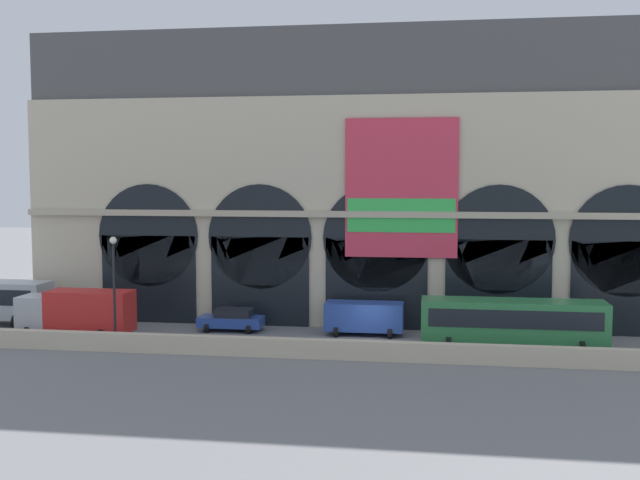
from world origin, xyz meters
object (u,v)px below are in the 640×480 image
(car_midwest, at_px, (232,319))
(bus_mideast, at_px, (513,322))
(street_lamp_quayside, at_px, (114,277))
(van_center, at_px, (364,317))
(box_truck_west, at_px, (77,312))

(car_midwest, bearing_deg, bus_mideast, -10.02)
(street_lamp_quayside, bearing_deg, car_midwest, 46.87)
(car_midwest, height_order, van_center, van_center)
(car_midwest, height_order, bus_mideast, bus_mideast)
(bus_mideast, bearing_deg, van_center, 160.60)
(car_midwest, relative_size, bus_mideast, 0.40)
(van_center, relative_size, street_lamp_quayside, 0.75)
(car_midwest, bearing_deg, street_lamp_quayside, -133.13)
(box_truck_west, height_order, bus_mideast, box_truck_west)
(van_center, distance_m, bus_mideast, 9.92)
(van_center, height_order, bus_mideast, bus_mideast)
(car_midwest, relative_size, van_center, 0.85)
(car_midwest, bearing_deg, van_center, 0.18)
(box_truck_west, xyz_separation_m, van_center, (18.61, 3.55, -0.45))
(car_midwest, distance_m, bus_mideast, 18.77)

